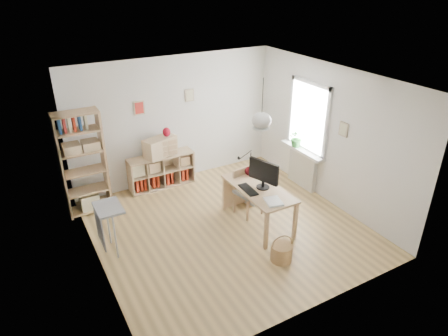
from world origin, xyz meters
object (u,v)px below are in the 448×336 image
chair (246,189)px  drawer_chest (160,147)px  desk (258,192)px  cube_shelf (160,173)px  tall_bookshelf (82,160)px  storage_chest (253,190)px  monitor (264,173)px

chair → drawer_chest: size_ratio=1.30×
desk → chair: size_ratio=1.67×
desk → drawer_chest: bearing=114.4°
cube_shelf → tall_bookshelf: 1.77m
storage_chest → drawer_chest: drawer_chest is taller
storage_chest → drawer_chest: 2.11m
storage_chest → drawer_chest: (-1.42, 1.38, 0.73)m
monitor → drawer_chest: bearing=95.5°
desk → tall_bookshelf: size_ratio=0.75×
monitor → tall_bookshelf: bearing=123.3°
tall_bookshelf → desk: bearing=-37.0°
monitor → desk: bearing=129.8°
tall_bookshelf → chair: tall_bookshelf is taller
cube_shelf → drawer_chest: drawer_chest is taller
chair → drawer_chest: (-1.01, 1.76, 0.41)m
storage_chest → cube_shelf: bearing=116.6°
cube_shelf → chair: 2.10m
desk → cube_shelf: size_ratio=1.07×
desk → drawer_chest: size_ratio=2.17×
tall_bookshelf → monitor: size_ratio=3.48×
desk → monitor: (0.06, -0.04, 0.38)m
cube_shelf → monitor: 2.62m
storage_chest → chair: bearing=-156.0°
chair → drawer_chest: 2.07m
desk → tall_bookshelf: (-2.59, 1.95, 0.43)m
desk → monitor: bearing=-30.4°
cube_shelf → storage_chest: (1.45, -1.42, -0.11)m
tall_bookshelf → chair: bearing=-30.3°
monitor → drawer_chest: monitor is taller
desk → monitor: 0.39m
cube_shelf → tall_bookshelf: (-1.56, -0.28, 0.79)m
storage_chest → tall_bookshelf: bearing=140.2°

